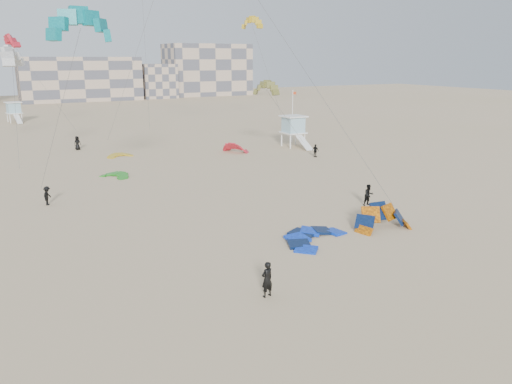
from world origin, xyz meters
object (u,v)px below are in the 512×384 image
kitesurfer_main (267,279)px  lifeguard_tower_near (293,131)px  kite_ground_blue (314,240)px  kite_ground_orange (383,229)px

kitesurfer_main → lifeguard_tower_near: size_ratio=0.33×
kite_ground_blue → kite_ground_orange: size_ratio=1.13×
kite_ground_blue → kite_ground_orange: (5.50, -0.49, 0.00)m
kite_ground_blue → kitesurfer_main: bearing=-167.7°
kite_ground_blue → lifeguard_tower_near: size_ratio=0.86×
kite_ground_orange → kitesurfer_main: 13.28m
lifeguard_tower_near → kite_ground_blue: bearing=-120.4°
kite_ground_orange → lifeguard_tower_near: 34.22m
lifeguard_tower_near → kite_ground_orange: bearing=-112.0°
kite_ground_blue → kite_ground_orange: kite_ground_orange is taller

